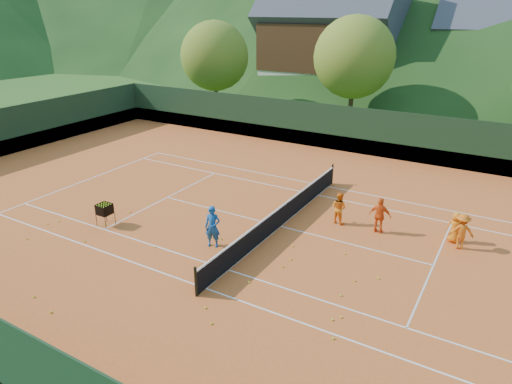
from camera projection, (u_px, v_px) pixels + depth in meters
The scene contains 40 objects.
ground at pixel (280, 227), 19.89m from camera, with size 400.00×400.00×0.00m, color #284C18.
clay_court at pixel (280, 226), 19.88m from camera, with size 40.00×24.00×0.02m, color #CB5621.
coach at pixel (213, 227), 17.93m from camera, with size 0.62×0.41×1.71m, color #165095.
student_a at pixel (339, 208), 19.95m from camera, with size 0.70×0.54×1.43m, color orange.
student_b at pixel (380, 216), 19.06m from camera, with size 0.91×0.38×1.56m, color #F65715.
student_c at pixel (455, 227), 18.34m from camera, with size 0.63×0.41×1.29m, color orange.
student_d at pixel (461, 231), 17.82m from camera, with size 0.96×0.55×1.48m, color orange.
tennis_ball_0 at pixel (212, 323), 13.73m from camera, with size 0.07×0.07×0.07m, color #C3F428.
tennis_ball_1 at pixel (293, 246), 18.17m from camera, with size 0.07×0.07×0.07m, color #C3F428.
tennis_ball_2 at pixel (355, 281), 15.88m from camera, with size 0.07×0.07×0.07m, color #C3F428.
tennis_ball_3 at pixel (85, 241), 18.55m from camera, with size 0.07×0.07×0.07m, color #C3F428.
tennis_ball_4 at pixel (249, 282), 15.78m from camera, with size 0.07×0.07×0.07m, color #C3F428.
tennis_ball_5 at pixel (148, 204), 21.98m from camera, with size 0.07×0.07×0.07m, color #C3F428.
tennis_ball_6 at pixel (291, 259), 17.22m from camera, with size 0.07×0.07×0.07m, color #C3F428.
tennis_ball_7 at pixel (332, 320), 13.90m from camera, with size 0.07×0.07×0.07m, color #C3F428.
tennis_ball_8 at pixel (48, 224), 20.03m from camera, with size 0.07×0.07×0.07m, color #C3F428.
tennis_ball_9 at pixel (221, 238), 18.76m from camera, with size 0.07×0.07×0.07m, color #C3F428.
tennis_ball_10 at pixel (59, 221), 20.27m from camera, with size 0.07×0.07×0.07m, color #C3F428.
tennis_ball_11 at pixel (345, 254), 17.60m from camera, with size 0.07×0.07×0.07m, color #C3F428.
tennis_ball_12 at pixel (34, 297), 15.00m from camera, with size 0.07×0.07×0.07m, color #C3F428.
tennis_ball_13 at pixel (379, 278), 16.03m from camera, with size 0.07×0.07×0.07m, color #C3F428.
tennis_ball_14 at pixel (155, 247), 18.09m from camera, with size 0.07×0.07×0.07m, color #C3F428.
tennis_ball_15 at pixel (112, 217), 20.64m from camera, with size 0.07×0.07×0.07m, color #C3F428.
tennis_ball_16 at pixel (283, 267), 16.73m from camera, with size 0.07×0.07×0.07m, color #C3F428.
tennis_ball_17 at pixel (333, 338), 13.12m from camera, with size 0.07×0.07×0.07m, color #C3F428.
tennis_ball_20 at pixel (341, 295), 15.07m from camera, with size 0.07×0.07×0.07m, color #C3F428.
tennis_ball_21 at pixel (341, 317), 14.02m from camera, with size 0.07×0.07×0.07m, color #C3F428.
tennis_ball_22 at pixel (27, 239), 18.74m from camera, with size 0.07×0.07×0.07m, color #C3F428.
tennis_ball_23 at pixel (106, 224), 20.01m from camera, with size 0.07×0.07×0.07m, color #C3F428.
tennis_ball_24 at pixel (51, 312), 14.24m from camera, with size 0.07×0.07×0.07m, color #C3F428.
tennis_ball_25 at pixel (130, 212), 21.17m from camera, with size 0.07×0.07×0.07m, color #C3F428.
tennis_ball_26 at pixel (206, 308), 14.45m from camera, with size 0.07×0.07×0.07m, color #C3F428.
court_lines at pixel (280, 226), 19.88m from camera, with size 23.83×11.03×0.00m.
tennis_net at pixel (281, 216), 19.69m from camera, with size 0.10×12.07×1.10m.
perimeter_fence at pixel (281, 200), 19.41m from camera, with size 40.40×24.24×3.00m.
ball_hopper at pixel (105, 210), 19.70m from camera, with size 0.57×0.57×1.00m.
chalet_left at pixel (331, 41), 46.39m from camera, with size 13.80×9.93×12.92m.
chalet_mid at pixel (508, 52), 42.34m from camera, with size 12.65×8.82×11.45m.
tree_a at pixel (215, 56), 39.92m from camera, with size 6.00×6.00×7.88m.
tree_b at pixel (354, 57), 35.77m from camera, with size 6.40×6.40×8.40m.
Camera 1 is at (8.11, -15.92, 8.92)m, focal length 32.00 mm.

